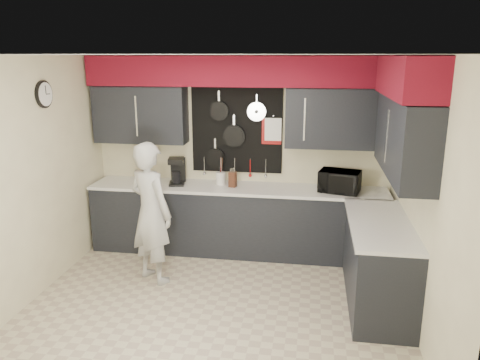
% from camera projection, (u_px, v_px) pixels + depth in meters
% --- Properties ---
extents(ground, '(4.00, 4.00, 0.00)m').
position_uv_depth(ground, '(216.00, 305.00, 5.01)').
color(ground, '#BAB090').
rests_on(ground, ground).
extents(back_wall_assembly, '(4.00, 0.36, 2.60)m').
position_uv_depth(back_wall_assembly, '(240.00, 102.00, 6.02)').
color(back_wall_assembly, beige).
rests_on(back_wall_assembly, ground).
extents(right_wall_assembly, '(0.36, 3.50, 2.60)m').
position_uv_depth(right_wall_assembly, '(407.00, 125.00, 4.49)').
color(right_wall_assembly, beige).
rests_on(right_wall_assembly, ground).
extents(left_wall_assembly, '(0.05, 3.50, 2.60)m').
position_uv_depth(left_wall_assembly, '(31.00, 177.00, 4.98)').
color(left_wall_assembly, beige).
rests_on(left_wall_assembly, ground).
extents(base_cabinets, '(3.95, 2.20, 0.92)m').
position_uv_depth(base_cabinets, '(271.00, 230.00, 5.90)').
color(base_cabinets, black).
rests_on(base_cabinets, ground).
extents(microwave, '(0.56, 0.45, 0.27)m').
position_uv_depth(microwave, '(340.00, 181.00, 5.89)').
color(microwave, black).
rests_on(microwave, base_cabinets).
extents(knife_block, '(0.10, 0.10, 0.20)m').
position_uv_depth(knife_block, '(233.00, 179.00, 6.12)').
color(knife_block, '#351910').
rests_on(knife_block, base_cabinets).
extents(utensil_crock, '(0.13, 0.13, 0.17)m').
position_uv_depth(utensil_crock, '(221.00, 178.00, 6.25)').
color(utensil_crock, silver).
rests_on(utensil_crock, base_cabinets).
extents(coffee_maker, '(0.24, 0.28, 0.36)m').
position_uv_depth(coffee_maker, '(177.00, 171.00, 6.23)').
color(coffee_maker, black).
rests_on(coffee_maker, base_cabinets).
extents(person, '(0.73, 0.66, 1.67)m').
position_uv_depth(person, '(151.00, 213.00, 5.39)').
color(person, '#A5A5A3').
rests_on(person, ground).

